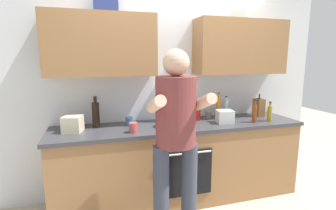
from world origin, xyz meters
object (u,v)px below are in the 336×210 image
at_px(bottle_hotsauce, 197,111).
at_px(grocery_bag_produce, 225,117).
at_px(bottle_vinegar, 254,113).
at_px(knife_block, 259,107).
at_px(cup_tea, 129,121).
at_px(bottle_oil, 270,113).
at_px(cup_stoneware, 208,115).
at_px(bottle_soy, 96,114).
at_px(grocery_bag_rice, 73,124).
at_px(bottle_water, 226,108).
at_px(mixing_bowl, 167,123).
at_px(bottle_juice, 218,108).
at_px(cup_ceramic, 133,128).
at_px(person_standing, 176,133).

distance_m(bottle_hotsauce, grocery_bag_produce, 0.34).
xyz_separation_m(bottle_vinegar, knife_block, (0.26, 0.27, 0.00)).
bearing_deg(cup_tea, bottle_hotsauce, 2.50).
bearing_deg(bottle_oil, bottle_hotsauce, 159.55).
bearing_deg(cup_stoneware, knife_block, -5.60).
bearing_deg(grocery_bag_produce, cup_stoneware, 107.33).
xyz_separation_m(bottle_soy, bottle_hotsauce, (1.18, 0.01, -0.04)).
bearing_deg(grocery_bag_rice, bottle_hotsauce, 5.02).
xyz_separation_m(bottle_oil, grocery_bag_rice, (-2.22, 0.18, -0.02)).
height_order(bottle_water, grocery_bag_produce, bottle_water).
xyz_separation_m(cup_stoneware, knife_block, (0.68, -0.07, 0.07)).
height_order(cup_tea, mixing_bowl, cup_tea).
xyz_separation_m(bottle_water, grocery_bag_rice, (-1.82, -0.16, -0.04)).
height_order(mixing_bowl, knife_block, knife_block).
relative_size(cup_stoneware, knife_block, 0.29).
relative_size(bottle_juice, knife_block, 1.14).
height_order(cup_ceramic, cup_tea, cup_ceramic).
bearing_deg(knife_block, cup_ceramic, -170.00).
bearing_deg(person_standing, mixing_bowl, 80.39).
bearing_deg(bottle_soy, cup_ceramic, -40.82).
bearing_deg(bottle_juice, bottle_hotsauce, -178.84).
height_order(bottle_hotsauce, knife_block, knife_block).
xyz_separation_m(bottle_vinegar, cup_ceramic, (-1.42, -0.02, -0.06)).
bearing_deg(mixing_bowl, knife_block, 8.18).
xyz_separation_m(person_standing, cup_ceramic, (-0.28, 0.51, -0.07)).
bearing_deg(knife_block, bottle_water, 172.11).
xyz_separation_m(bottle_vinegar, grocery_bag_rice, (-2.01, 0.17, -0.03)).
bearing_deg(bottle_oil, person_standing, -158.56).
height_order(bottle_oil, cup_tea, bottle_oil).
bearing_deg(bottle_vinegar, person_standing, -155.00).
height_order(bottle_juice, grocery_bag_rice, bottle_juice).
relative_size(bottle_oil, grocery_bag_produce, 1.30).
bearing_deg(cup_ceramic, bottle_juice, 16.24).
distance_m(person_standing, grocery_bag_produce, 1.00).
relative_size(cup_tea, grocery_bag_rice, 0.53).
bearing_deg(grocery_bag_rice, person_standing, -39.10).
height_order(bottle_juice, bottle_hotsauce, bottle_juice).
relative_size(bottle_water, cup_stoneware, 3.25).
bearing_deg(knife_block, person_standing, -149.99).
distance_m(bottle_water, bottle_soy, 1.59).
height_order(bottle_hotsauce, grocery_bag_produce, bottle_hotsauce).
relative_size(bottle_water, grocery_bag_rice, 1.50).
relative_size(person_standing, bottle_oil, 7.31).
bearing_deg(bottle_water, knife_block, -7.89).
height_order(person_standing, knife_block, person_standing).
bearing_deg(person_standing, knife_block, 30.01).
relative_size(bottle_hotsauce, grocery_bag_rice, 1.40).
height_order(bottle_water, cup_ceramic, bottle_water).
distance_m(bottle_juice, cup_ceramic, 1.17).
bearing_deg(bottle_juice, bottle_water, 14.61).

